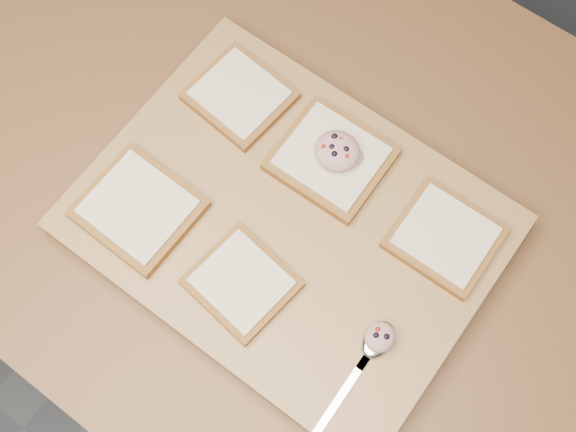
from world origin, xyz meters
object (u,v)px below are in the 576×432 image
at_px(cutting_board, 288,225).
at_px(bread_far_center, 331,158).
at_px(spoon, 373,348).
at_px(tuna_salad_dollop, 337,151).

bearing_deg(cutting_board, bread_far_center, 91.83).
distance_m(cutting_board, spoon, 0.18).
height_order(cutting_board, bread_far_center, bread_far_center).
xyz_separation_m(tuna_salad_dollop, spoon, (0.17, -0.17, -0.03)).
height_order(bread_far_center, tuna_salad_dollop, tuna_salad_dollop).
relative_size(cutting_board, tuna_salad_dollop, 8.58).
height_order(cutting_board, spoon, spoon).
relative_size(cutting_board, spoon, 3.01).
distance_m(tuna_salad_dollop, spoon, 0.24).
bearing_deg(cutting_board, spoon, -22.12).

